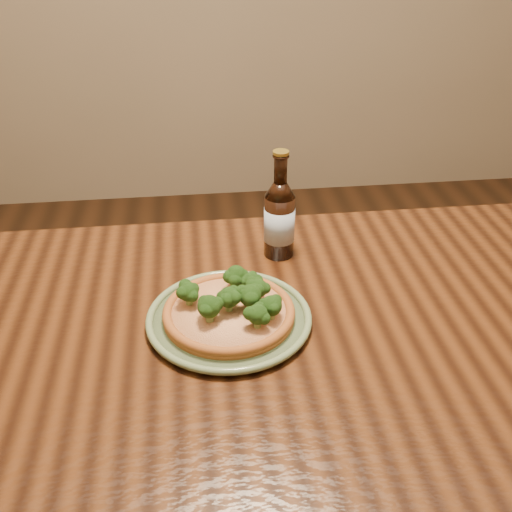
{
  "coord_description": "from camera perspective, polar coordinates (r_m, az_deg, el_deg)",
  "views": [
    {
      "loc": [
        -0.32,
        -0.73,
        1.44
      ],
      "look_at": [
        -0.2,
        0.26,
        0.82
      ],
      "focal_mm": 42.0,
      "sensor_mm": 36.0,
      "label": 1
    }
  ],
  "objects": [
    {
      "name": "table",
      "position": [
        1.19,
        10.64,
        -10.21
      ],
      "size": [
        1.6,
        0.9,
        0.75
      ],
      "color": "#41210E",
      "rests_on": "ground"
    },
    {
      "name": "beer_bottle",
      "position": [
        1.28,
        2.25,
        3.63
      ],
      "size": [
        0.07,
        0.07,
        0.24
      ],
      "rotation": [
        0.0,
        0.0,
        0.28
      ],
      "color": "black",
      "rests_on": "table"
    },
    {
      "name": "pizza",
      "position": [
        1.1,
        -2.44,
        -5.1
      ],
      "size": [
        0.24,
        0.24,
        0.07
      ],
      "rotation": [
        0.0,
        0.0,
        -0.25
      ],
      "color": "#9B5523",
      "rests_on": "plate"
    },
    {
      "name": "plate",
      "position": [
        1.11,
        -2.58,
        -5.94
      ],
      "size": [
        0.31,
        0.31,
        0.02
      ],
      "rotation": [
        0.0,
        0.0,
        0.13
      ],
      "color": "#697E56",
      "rests_on": "table"
    }
  ]
}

